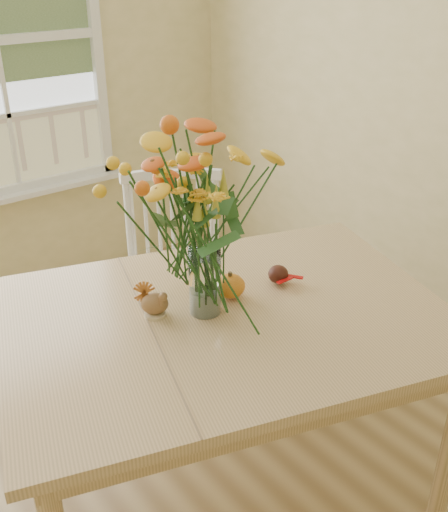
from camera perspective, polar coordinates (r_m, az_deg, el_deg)
dining_table at (r=2.19m, az=0.32°, el=-7.48°), size 1.82×1.53×0.83m
windsor_chair at (r=2.98m, az=-4.66°, el=-1.21°), size 0.64×0.63×1.02m
flower_vase at (r=1.97m, az=-1.94°, el=4.08°), size 0.53×0.53×0.63m
pumpkin at (r=2.20m, az=0.58°, el=-2.97°), size 0.11×0.11×0.09m
turkey_figurine at (r=2.11m, az=-6.63°, el=-4.54°), size 0.12×0.12×0.12m
dark_gourd at (r=2.31m, az=5.18°, el=-1.82°), size 0.13×0.12×0.07m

